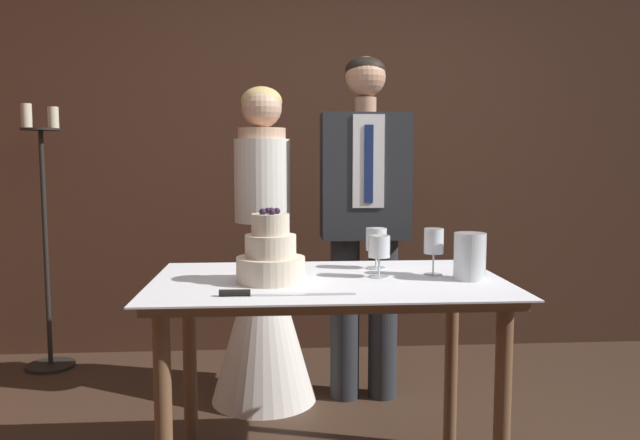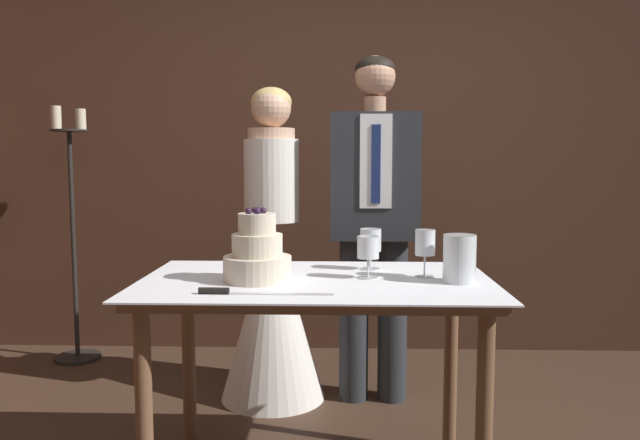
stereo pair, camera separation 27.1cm
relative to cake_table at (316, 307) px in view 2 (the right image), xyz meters
name	(u,v)px [view 2 (the right image)]	position (x,y,z in m)	size (l,w,h in m)	color
wall_back	(362,132)	(0.23, 1.82, 0.72)	(5.10, 0.12, 2.84)	#472B1E
cake_table	(316,307)	(0.00, 0.00, 0.00)	(1.28, 0.79, 0.81)	brown
tiered_cake	(257,255)	(-0.21, -0.04, 0.20)	(0.25, 0.25, 0.27)	beige
cake_knife	(240,292)	(-0.24, -0.26, 0.11)	(0.44, 0.03, 0.02)	silver
wine_glass_near	(371,242)	(0.21, 0.21, 0.21)	(0.08, 0.08, 0.16)	silver
wine_glass_middle	(425,245)	(0.40, 0.05, 0.22)	(0.07, 0.07, 0.18)	silver
wine_glass_far	(368,250)	(0.19, 0.03, 0.21)	(0.08, 0.08, 0.16)	silver
hurricane_candle	(460,260)	(0.51, -0.04, 0.19)	(0.12, 0.12, 0.17)	silver
bride	(272,287)	(-0.26, 0.91, -0.12)	(0.54, 0.54, 1.61)	white
groom	(374,210)	(0.26, 0.91, 0.28)	(0.44, 0.25, 1.76)	#282B30
candle_stand	(73,244)	(-1.55, 1.49, 0.02)	(0.28, 0.28, 1.56)	black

